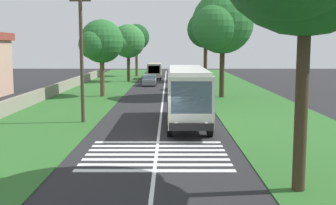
{
  "coord_description": "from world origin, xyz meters",
  "views": [
    {
      "loc": [
        -22.49,
        -0.61,
        5.12
      ],
      "look_at": [
        4.84,
        -0.54,
        1.6
      ],
      "focal_mm": 46.24,
      "sensor_mm": 36.0,
      "label": 1
    }
  ],
  "objects_px": {
    "roadside_tree_left_2": "(128,42)",
    "roadside_tree_right_2": "(221,25)",
    "trailing_car_2": "(149,80)",
    "utility_pole": "(82,56)",
    "trailing_minibus_0": "(155,69)",
    "coach_bus": "(187,92)",
    "roadside_tree_left_0": "(100,43)",
    "roadside_tree_left_1": "(136,38)",
    "trailing_car_0": "(183,88)",
    "trailing_car_1": "(179,84)",
    "roadside_tree_right_0": "(205,31)"
  },
  "relations": [
    {
      "from": "roadside_tree_left_2",
      "to": "roadside_tree_right_2",
      "type": "xyz_separation_m",
      "value": [
        -19.83,
        -11.24,
        1.47
      ]
    },
    {
      "from": "trailing_car_2",
      "to": "utility_pole",
      "type": "relative_size",
      "value": 0.49
    },
    {
      "from": "trailing_minibus_0",
      "to": "roadside_tree_right_2",
      "type": "xyz_separation_m",
      "value": [
        -25.06,
        -7.48,
        5.75
      ]
    },
    {
      "from": "coach_bus",
      "to": "trailing_minibus_0",
      "type": "relative_size",
      "value": 1.86
    },
    {
      "from": "roadside_tree_left_0",
      "to": "roadside_tree_left_1",
      "type": "relative_size",
      "value": 0.87
    },
    {
      "from": "coach_bus",
      "to": "utility_pole",
      "type": "height_order",
      "value": "utility_pole"
    },
    {
      "from": "trailing_car_0",
      "to": "trailing_minibus_0",
      "type": "height_order",
      "value": "trailing_minibus_0"
    },
    {
      "from": "trailing_car_2",
      "to": "roadside_tree_right_2",
      "type": "height_order",
      "value": "roadside_tree_right_2"
    },
    {
      "from": "utility_pole",
      "to": "trailing_car_1",
      "type": "bearing_deg",
      "value": -17.08
    },
    {
      "from": "trailing_car_0",
      "to": "roadside_tree_right_0",
      "type": "height_order",
      "value": "roadside_tree_right_0"
    },
    {
      "from": "trailing_car_1",
      "to": "roadside_tree_right_0",
      "type": "height_order",
      "value": "roadside_tree_right_0"
    },
    {
      "from": "coach_bus",
      "to": "trailing_minibus_0",
      "type": "distance_m",
      "value": 40.78
    },
    {
      "from": "trailing_car_1",
      "to": "roadside_tree_left_0",
      "type": "distance_m",
      "value": 11.94
    },
    {
      "from": "coach_bus",
      "to": "roadside_tree_left_2",
      "type": "relative_size",
      "value": 1.33
    },
    {
      "from": "trailing_car_2",
      "to": "roadside_tree_right_2",
      "type": "xyz_separation_m",
      "value": [
        -13.69,
        -7.8,
        6.63
      ]
    },
    {
      "from": "trailing_car_2",
      "to": "roadside_tree_left_0",
      "type": "xyz_separation_m",
      "value": [
        -12.97,
        4.41,
        4.89
      ]
    },
    {
      "from": "roadside_tree_right_0",
      "to": "roadside_tree_right_2",
      "type": "distance_m",
      "value": 20.34
    },
    {
      "from": "roadside_tree_left_0",
      "to": "utility_pole",
      "type": "xyz_separation_m",
      "value": [
        -15.64,
        -1.18,
        -1.01
      ]
    },
    {
      "from": "trailing_minibus_0",
      "to": "roadside_tree_left_2",
      "type": "bearing_deg",
      "value": 144.27
    },
    {
      "from": "roadside_tree_left_2",
      "to": "utility_pole",
      "type": "bearing_deg",
      "value": -179.64
    },
    {
      "from": "trailing_car_0",
      "to": "trailing_car_2",
      "type": "xyz_separation_m",
      "value": [
        11.07,
        4.1,
        0.0
      ]
    },
    {
      "from": "roadside_tree_left_0",
      "to": "roadside_tree_left_2",
      "type": "distance_m",
      "value": 19.14
    },
    {
      "from": "trailing_car_2",
      "to": "roadside_tree_left_0",
      "type": "distance_m",
      "value": 14.55
    },
    {
      "from": "roadside_tree_left_0",
      "to": "roadside_tree_left_1",
      "type": "distance_m",
      "value": 31.04
    },
    {
      "from": "trailing_car_2",
      "to": "roadside_tree_left_1",
      "type": "relative_size",
      "value": 0.48
    },
    {
      "from": "trailing_car_0",
      "to": "roadside_tree_left_1",
      "type": "relative_size",
      "value": 0.48
    },
    {
      "from": "trailing_car_2",
      "to": "utility_pole",
      "type": "height_order",
      "value": "utility_pole"
    },
    {
      "from": "roadside_tree_left_1",
      "to": "roadside_tree_left_2",
      "type": "height_order",
      "value": "roadside_tree_left_1"
    },
    {
      "from": "roadside_tree_left_0",
      "to": "utility_pole",
      "type": "relative_size",
      "value": 0.9
    },
    {
      "from": "trailing_minibus_0",
      "to": "roadside_tree_right_2",
      "type": "distance_m",
      "value": 26.78
    },
    {
      "from": "coach_bus",
      "to": "trailing_car_2",
      "type": "distance_m",
      "value": 29.53
    },
    {
      "from": "coach_bus",
      "to": "roadside_tree_right_2",
      "type": "height_order",
      "value": "roadside_tree_right_2"
    },
    {
      "from": "trailing_minibus_0",
      "to": "roadside_tree_right_0",
      "type": "xyz_separation_m",
      "value": [
        -4.72,
        -7.56,
        5.96
      ]
    },
    {
      "from": "roadside_tree_left_1",
      "to": "roadside_tree_left_2",
      "type": "relative_size",
      "value": 1.08
    },
    {
      "from": "trailing_car_0",
      "to": "trailing_car_1",
      "type": "distance_m",
      "value": 5.29
    },
    {
      "from": "utility_pole",
      "to": "trailing_minibus_0",
      "type": "bearing_deg",
      "value": -5.06
    },
    {
      "from": "trailing_car_2",
      "to": "roadside_tree_right_0",
      "type": "distance_m",
      "value": 12.37
    },
    {
      "from": "coach_bus",
      "to": "utility_pole",
      "type": "xyz_separation_m",
      "value": [
        0.63,
        7.04,
        2.4
      ]
    },
    {
      "from": "trailing_car_0",
      "to": "utility_pole",
      "type": "distance_m",
      "value": 19.4
    },
    {
      "from": "coach_bus",
      "to": "trailing_car_1",
      "type": "distance_m",
      "value": 23.5
    },
    {
      "from": "trailing_car_0",
      "to": "roadside_tree_left_0",
      "type": "height_order",
      "value": "roadside_tree_left_0"
    },
    {
      "from": "roadside_tree_left_2",
      "to": "trailing_car_0",
      "type": "bearing_deg",
      "value": -156.34
    },
    {
      "from": "coach_bus",
      "to": "roadside_tree_left_1",
      "type": "distance_m",
      "value": 48.0
    },
    {
      "from": "coach_bus",
      "to": "trailing_car_0",
      "type": "relative_size",
      "value": 2.6
    },
    {
      "from": "coach_bus",
      "to": "roadside_tree_left_2",
      "type": "distance_m",
      "value": 36.32
    },
    {
      "from": "roadside_tree_left_1",
      "to": "roadside_tree_right_0",
      "type": "height_order",
      "value": "roadside_tree_right_0"
    },
    {
      "from": "utility_pole",
      "to": "roadside_tree_left_2",
      "type": "bearing_deg",
      "value": 0.36
    },
    {
      "from": "trailing_car_2",
      "to": "roadside_tree_right_2",
      "type": "distance_m",
      "value": 17.09
    },
    {
      "from": "trailing_minibus_0",
      "to": "roadside_tree_left_0",
      "type": "xyz_separation_m",
      "value": [
        -24.35,
        4.72,
        4.01
      ]
    },
    {
      "from": "roadside_tree_right_0",
      "to": "trailing_minibus_0",
      "type": "bearing_deg",
      "value": 58.04
    }
  ]
}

